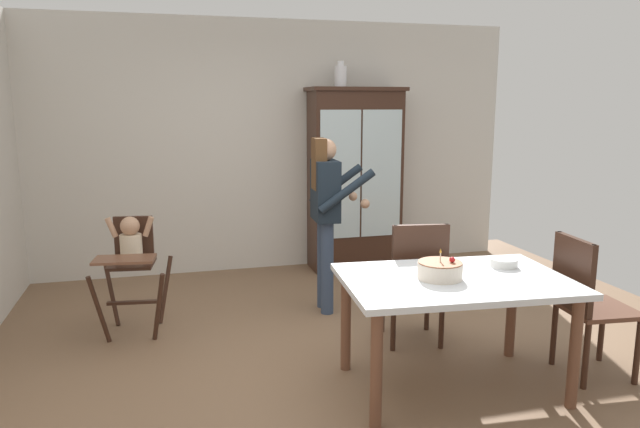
{
  "coord_description": "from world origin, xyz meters",
  "views": [
    {
      "loc": [
        -1.24,
        -3.73,
        1.82
      ],
      "look_at": [
        -0.04,
        0.7,
        0.95
      ],
      "focal_mm": 32.9,
      "sensor_mm": 36.0,
      "label": 1
    }
  ],
  "objects_px": {
    "adult_person": "(326,203)",
    "dining_chair_right_end": "(585,297)",
    "birthday_cake": "(440,270)",
    "high_chair_with_toddler": "(131,254)",
    "china_cabinet": "(355,179)",
    "ceramic_vase": "(341,76)",
    "serving_bowl": "(504,263)",
    "dining_chair_far_side": "(416,275)",
    "dining_table": "(454,292)"
  },
  "relations": [
    {
      "from": "serving_bowl",
      "to": "dining_chair_right_end",
      "type": "relative_size",
      "value": 0.19
    },
    {
      "from": "dining_chair_far_side",
      "to": "dining_chair_right_end",
      "type": "bearing_deg",
      "value": 147.61
    },
    {
      "from": "high_chair_with_toddler",
      "to": "dining_table",
      "type": "xyz_separation_m",
      "value": [
        2.02,
        -1.51,
        -0.01
      ]
    },
    {
      "from": "high_chair_with_toddler",
      "to": "serving_bowl",
      "type": "bearing_deg",
      "value": -21.68
    },
    {
      "from": "adult_person",
      "to": "dining_table",
      "type": "distance_m",
      "value": 1.69
    },
    {
      "from": "serving_bowl",
      "to": "dining_table",
      "type": "bearing_deg",
      "value": -161.71
    },
    {
      "from": "adult_person",
      "to": "dining_chair_far_side",
      "type": "bearing_deg",
      "value": -150.82
    },
    {
      "from": "adult_person",
      "to": "birthday_cake",
      "type": "distance_m",
      "value": 1.63
    },
    {
      "from": "ceramic_vase",
      "to": "dining_table",
      "type": "bearing_deg",
      "value": -92.57
    },
    {
      "from": "dining_table",
      "to": "china_cabinet",
      "type": "bearing_deg",
      "value": 84.08
    },
    {
      "from": "adult_person",
      "to": "dining_chair_right_end",
      "type": "height_order",
      "value": "adult_person"
    },
    {
      "from": "high_chair_with_toddler",
      "to": "dining_chair_far_side",
      "type": "xyz_separation_m",
      "value": [
        2.06,
        -0.82,
        -0.1
      ]
    },
    {
      "from": "birthday_cake",
      "to": "serving_bowl",
      "type": "xyz_separation_m",
      "value": [
        0.54,
        0.14,
        -0.03
      ]
    },
    {
      "from": "ceramic_vase",
      "to": "serving_bowl",
      "type": "relative_size",
      "value": 1.5
    },
    {
      "from": "china_cabinet",
      "to": "birthday_cake",
      "type": "bearing_deg",
      "value": -97.93
    },
    {
      "from": "dining_chair_far_side",
      "to": "serving_bowl",
      "type": "bearing_deg",
      "value": 134.23
    },
    {
      "from": "high_chair_with_toddler",
      "to": "dining_chair_right_end",
      "type": "relative_size",
      "value": 0.99
    },
    {
      "from": "china_cabinet",
      "to": "adult_person",
      "type": "relative_size",
      "value": 1.3
    },
    {
      "from": "ceramic_vase",
      "to": "dining_chair_right_end",
      "type": "height_order",
      "value": "ceramic_vase"
    },
    {
      "from": "birthday_cake",
      "to": "dining_chair_far_side",
      "type": "height_order",
      "value": "dining_chair_far_side"
    },
    {
      "from": "china_cabinet",
      "to": "dining_chair_far_side",
      "type": "bearing_deg",
      "value": -96.5
    },
    {
      "from": "birthday_cake",
      "to": "serving_bowl",
      "type": "bearing_deg",
      "value": 14.1
    },
    {
      "from": "china_cabinet",
      "to": "dining_chair_right_end",
      "type": "distance_m",
      "value": 3.07
    },
    {
      "from": "ceramic_vase",
      "to": "dining_chair_far_side",
      "type": "bearing_deg",
      "value": -92.12
    },
    {
      "from": "high_chair_with_toddler",
      "to": "birthday_cake",
      "type": "xyz_separation_m",
      "value": [
        1.91,
        -1.5,
        0.14
      ]
    },
    {
      "from": "dining_chair_right_end",
      "to": "birthday_cake",
      "type": "bearing_deg",
      "value": 90.86
    },
    {
      "from": "high_chair_with_toddler",
      "to": "birthday_cake",
      "type": "distance_m",
      "value": 2.44
    },
    {
      "from": "high_chair_with_toddler",
      "to": "adult_person",
      "type": "relative_size",
      "value": 0.62
    },
    {
      "from": "dining_chair_far_side",
      "to": "dining_chair_right_end",
      "type": "xyz_separation_m",
      "value": [
        0.87,
        -0.76,
        0.0
      ]
    },
    {
      "from": "dining_table",
      "to": "serving_bowl",
      "type": "xyz_separation_m",
      "value": [
        0.44,
        0.14,
        0.12
      ]
    },
    {
      "from": "china_cabinet",
      "to": "dining_chair_far_side",
      "type": "relative_size",
      "value": 2.07
    },
    {
      "from": "dining_table",
      "to": "birthday_cake",
      "type": "xyz_separation_m",
      "value": [
        -0.1,
        0.01,
        0.15
      ]
    },
    {
      "from": "china_cabinet",
      "to": "dining_chair_right_end",
      "type": "height_order",
      "value": "china_cabinet"
    },
    {
      "from": "birthday_cake",
      "to": "dining_chair_far_side",
      "type": "bearing_deg",
      "value": 77.45
    },
    {
      "from": "ceramic_vase",
      "to": "adult_person",
      "type": "distance_m",
      "value": 1.8
    },
    {
      "from": "china_cabinet",
      "to": "high_chair_with_toddler",
      "type": "height_order",
      "value": "china_cabinet"
    },
    {
      "from": "dining_chair_right_end",
      "to": "dining_table",
      "type": "bearing_deg",
      "value": 90.91
    },
    {
      "from": "adult_person",
      "to": "birthday_cake",
      "type": "height_order",
      "value": "adult_person"
    },
    {
      "from": "dining_chair_far_side",
      "to": "china_cabinet",
      "type": "bearing_deg",
      "value": -87.83
    },
    {
      "from": "high_chair_with_toddler",
      "to": "birthday_cake",
      "type": "height_order",
      "value": "high_chair_with_toddler"
    },
    {
      "from": "dining_table",
      "to": "dining_chair_far_side",
      "type": "bearing_deg",
      "value": 85.96
    },
    {
      "from": "adult_person",
      "to": "dining_chair_right_end",
      "type": "xyz_separation_m",
      "value": [
        1.31,
        -1.68,
        -0.41
      ]
    },
    {
      "from": "dining_table",
      "to": "birthday_cake",
      "type": "relative_size",
      "value": 5.29
    },
    {
      "from": "birthday_cake",
      "to": "dining_chair_right_end",
      "type": "xyz_separation_m",
      "value": [
        1.02,
        -0.08,
        -0.24
      ]
    },
    {
      "from": "china_cabinet",
      "to": "birthday_cake",
      "type": "distance_m",
      "value": 2.92
    },
    {
      "from": "serving_bowl",
      "to": "dining_chair_far_side",
      "type": "relative_size",
      "value": 0.19
    },
    {
      "from": "dining_table",
      "to": "serving_bowl",
      "type": "distance_m",
      "value": 0.48
    },
    {
      "from": "high_chair_with_toddler",
      "to": "serving_bowl",
      "type": "xyz_separation_m",
      "value": [
        2.45,
        -1.37,
        0.11
      ]
    },
    {
      "from": "china_cabinet",
      "to": "high_chair_with_toddler",
      "type": "relative_size",
      "value": 2.09
    },
    {
      "from": "adult_person",
      "to": "ceramic_vase",
      "type": "bearing_deg",
      "value": -18.28
    }
  ]
}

